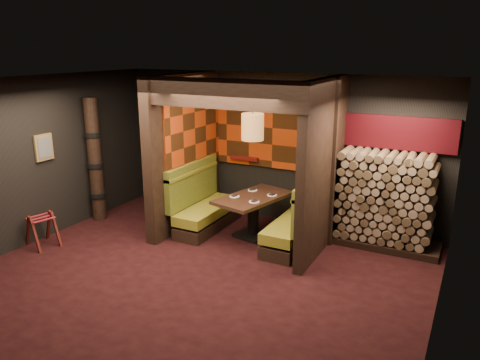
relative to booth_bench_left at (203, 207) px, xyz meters
name	(u,v)px	position (x,y,z in m)	size (l,w,h in m)	color
floor	(200,275)	(0.96, -1.65, -0.41)	(6.50, 5.50, 0.02)	black
ceiling	(195,81)	(0.96, -1.65, 2.46)	(6.50, 5.50, 0.02)	black
wall_back	(275,148)	(0.96, 1.11, 1.02)	(6.50, 0.02, 2.85)	black
wall_front	(36,259)	(0.96, -4.41, 1.02)	(6.50, 0.02, 2.85)	black
wall_left	(39,159)	(-2.30, -1.65, 1.02)	(0.02, 5.50, 2.85)	black
wall_right	(446,222)	(4.22, -1.65, 1.02)	(0.02, 5.50, 2.85)	black
partition_left	(184,152)	(-0.39, 0.00, 1.02)	(0.20, 2.20, 2.85)	black
partition_right	(323,168)	(2.26, 0.05, 1.02)	(0.15, 2.10, 2.85)	black
header_beam	(220,94)	(0.94, -0.95, 2.23)	(2.85, 0.18, 0.44)	black
tapa_back_panel	(273,128)	(0.94, 1.06, 1.42)	(2.40, 0.06, 1.55)	#B0350B
tapa_side_panel	(194,128)	(-0.27, 0.17, 1.45)	(0.04, 1.85, 1.45)	#B0350B
lacquer_shelf	(245,158)	(0.36, 1.00, 0.78)	(0.60, 0.12, 0.07)	#5A110D
booth_bench_left	(203,207)	(0.00, 0.00, 0.00)	(0.68, 1.60, 1.14)	black
booth_bench_right	(298,224)	(1.89, 0.00, 0.00)	(0.68, 1.60, 1.14)	black
dining_table	(253,209)	(1.02, 0.05, 0.12)	(1.10, 1.58, 0.76)	black
place_settings	(253,195)	(1.02, 0.05, 0.37)	(0.74, 0.77, 0.03)	white
pendant_lamp	(253,127)	(1.02, 0.00, 1.60)	(0.38, 0.38, 1.07)	#94612F
framed_picture	(44,147)	(-2.25, -1.55, 1.22)	(0.05, 0.36, 0.46)	olive
luggage_rack	(42,229)	(-2.01, -1.98, -0.09)	(0.66, 0.54, 0.62)	#48110B
totem_column	(95,161)	(-2.09, -0.55, 0.79)	(0.31, 0.31, 2.40)	black
firewood_stack	(390,201)	(3.25, 0.70, 0.42)	(1.73, 0.70, 1.64)	black
mosaic_header	(400,133)	(3.25, 1.03, 1.52)	(1.83, 0.10, 0.56)	maroon
bay_front_post	(333,165)	(2.35, 0.31, 1.02)	(0.08, 0.08, 2.85)	black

